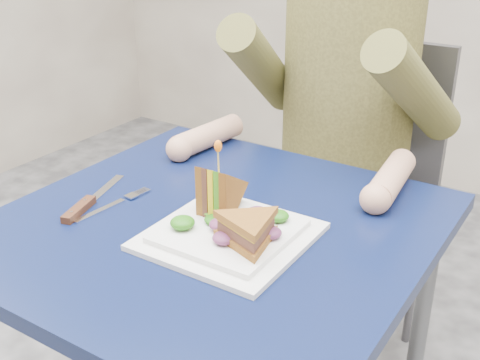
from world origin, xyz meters
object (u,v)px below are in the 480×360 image
Objects in this scene: diner at (348,60)px; sandwich_flat at (249,230)px; table at (214,259)px; fork at (112,205)px; chair at (354,183)px; knife at (84,205)px; plate at (229,234)px; sandwich_upright at (219,194)px.

sandwich_flat is at bearing -79.76° from diner.
table is 1.01× the size of diner.
table is 4.18× the size of fork.
sandwich_flat is at bearing -81.28° from chair.
sandwich_flat reaches higher than knife.
plate is 0.08m from sandwich_upright.
sandwich_flat is 0.35m from knife.
table is at bearing -131.15° from sandwich_upright.
diner is 4.62× the size of sandwich_flat.
chair is at bearing 73.00° from knife.
sandwich_upright is (-0.05, 0.04, 0.05)m from plate.
diner is at bearing 70.33° from knife.
plate is at bearing 155.56° from sandwich_flat.
sandwich_upright is (0.01, -0.68, 0.24)m from chair.
knife is at bearing -159.25° from table.
sandwich_upright is at bearing -89.24° from diner.
chair is 0.79m from fork.
table is 0.63m from diner.
sandwich_flat is 0.74× the size of knife.
diner is 0.64m from plate.
plate is (0.06, -0.61, -0.18)m from diner.
chair is (0.00, 0.68, -0.11)m from table.
sandwich_upright reaches higher than plate.
chair is 0.83m from knife.
sandwich_flat is (0.11, -0.06, 0.12)m from table.
knife is (-0.30, -0.05, -0.00)m from plate.
diner reaches higher than sandwich_upright.
knife is at bearing -169.81° from plate.
chair is 6.57× the size of sandwich_upright.
chair is 1.25× the size of diner.
fork is at bearing -162.30° from sandwich_upright.
table is 0.81× the size of chair.
chair is at bearing 98.72° from sandwich_flat.
sandwich_upright is at bearing 17.70° from fork.
knife is at bearing -107.00° from chair.
table is 0.11m from plate.
table is 0.13m from sandwich_upright.
sandwich_upright is (0.01, -0.56, -0.13)m from diner.
diner is 2.87× the size of plate.
chair is 0.79m from sandwich_flat.
plate is 1.20× the size of knife.
sandwich_upright is 0.79× the size of fork.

